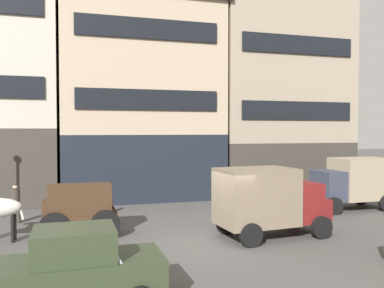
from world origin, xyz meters
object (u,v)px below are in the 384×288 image
Objects in this scene: cargo_wagon at (79,206)px; delivery_truck_near at (351,182)px; delivery_truck_far at (270,199)px; pedestrian_officer at (16,201)px; fire_hydrant_curbside at (110,204)px; sedan_dark at (80,268)px.

cargo_wagon is 0.67× the size of delivery_truck_near.
pedestrian_officer is (-9.56, 5.06, -0.44)m from delivery_truck_far.
delivery_truck_far is at bearing -48.79° from fire_hydrant_curbside.
delivery_truck_near is 5.25× the size of fire_hydrant_curbside.
delivery_truck_far is 1.20× the size of sedan_dark.
cargo_wagon is at bearing -109.77° from fire_hydrant_curbside.
pedestrian_officer is at bearing 105.45° from sedan_dark.
cargo_wagon is 7.23m from delivery_truck_far.
cargo_wagon is 6.38m from sedan_dark.
fire_hydrant_curbside is at bearing 81.77° from sedan_dark.
delivery_truck_far is at bearing -150.49° from delivery_truck_near.
cargo_wagon is 3.54× the size of fire_hydrant_curbside.
cargo_wagon is 4.47m from fire_hydrant_curbside.
delivery_truck_near is at bearing 29.51° from delivery_truck_far.
pedestrian_officer reaches higher than fire_hydrant_curbside.
delivery_truck_near is at bearing 6.91° from cargo_wagon.
fire_hydrant_curbside is (1.49, 4.15, -0.72)m from cargo_wagon.
sedan_dark is (-6.96, -4.33, -0.51)m from delivery_truck_far.
delivery_truck_near is 16.12m from pedestrian_officer.
delivery_truck_far is 5.40× the size of fire_hydrant_curbside.
pedestrian_officer is (-16.06, 1.38, -0.44)m from delivery_truck_near.
fire_hydrant_curbside is at bearing 15.49° from pedestrian_officer.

